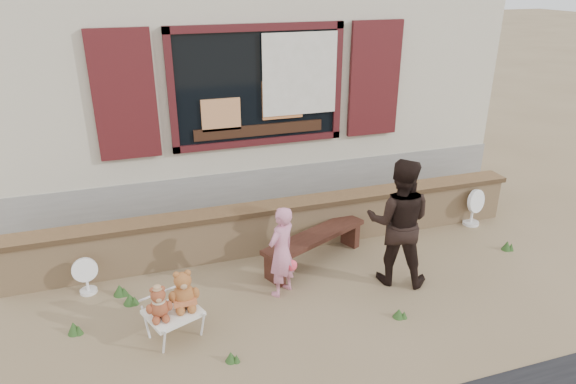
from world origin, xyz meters
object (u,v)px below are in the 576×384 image
object	(u,v)px
teddy_bear_left	(159,302)
bench	(315,242)
folding_chair	(173,314)
child	(281,252)
teddy_bear_right	(183,288)
adult	(399,222)

from	to	relation	value
teddy_bear_left	bench	bearing A→B (deg)	4.71
folding_chair	child	world-z (taller)	child
bench	folding_chair	distance (m)	2.15
teddy_bear_left	teddy_bear_right	bearing A→B (deg)	0.00
teddy_bear_left	adult	distance (m)	2.88
teddy_bear_left	adult	xyz separation A→B (m)	(2.85, 0.32, 0.30)
bench	teddy_bear_left	bearing A→B (deg)	-178.63
bench	teddy_bear_left	size ratio (longest dim) A/B	4.36
adult	teddy_bear_left	bearing A→B (deg)	36.33
folding_chair	teddy_bear_right	distance (m)	0.29
teddy_bear_left	child	bearing A→B (deg)	-3.27
adult	folding_chair	bearing A→B (deg)	35.56
teddy_bear_right	adult	world-z (taller)	adult
folding_chair	teddy_bear_left	bearing A→B (deg)	180.00
teddy_bear_right	child	size ratio (longest dim) A/B	0.39
folding_chair	teddy_bear_left	world-z (taller)	teddy_bear_left
teddy_bear_right	adult	size ratio (longest dim) A/B	0.27
bench	teddy_bear_right	xyz separation A→B (m)	(-1.80, -0.91, 0.24)
teddy_bear_left	teddy_bear_right	xyz separation A→B (m)	(0.26, 0.10, 0.04)
bench	teddy_bear_left	world-z (taller)	teddy_bear_left
folding_chair	teddy_bear_right	bearing A→B (deg)	0.00
teddy_bear_right	child	distance (m)	1.23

